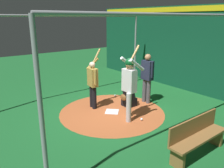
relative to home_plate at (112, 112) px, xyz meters
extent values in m
plane|color=#195B28|center=(0.00, 0.00, -0.01)|extent=(27.09, 27.09, 0.00)
cylinder|color=#AD562D|center=(0.00, 0.00, -0.01)|extent=(3.38, 3.38, 0.01)
cube|color=white|center=(0.00, 0.00, 0.00)|extent=(0.59, 0.59, 0.01)
cylinder|color=#BCBCC0|center=(0.04, 0.85, 0.43)|extent=(0.15, 0.15, 0.88)
cylinder|color=#BCBCC0|center=(-0.20, 0.58, 0.43)|extent=(0.15, 0.15, 0.88)
cube|color=silver|center=(-0.08, 0.71, 1.20)|extent=(0.22, 0.44, 0.66)
cylinder|color=silver|center=(-0.18, 0.91, 1.67)|extent=(0.53, 0.09, 0.41)
cylinder|color=silver|center=(-0.18, 0.52, 1.67)|extent=(0.53, 0.09, 0.41)
sphere|color=#9E704C|center=(-0.08, 0.71, 1.66)|extent=(0.23, 0.23, 0.23)
sphere|color=#0F4C23|center=(-0.08, 0.71, 1.72)|extent=(0.25, 0.25, 0.25)
cylinder|color=tan|center=(-0.30, 0.58, 1.81)|extent=(0.54, 0.06, 0.73)
cube|color=black|center=(-0.80, -0.07, 0.13)|extent=(0.40, 0.40, 0.29)
cube|color=black|center=(-0.76, -0.07, 0.50)|extent=(0.31, 0.40, 0.48)
sphere|color=tan|center=(-0.74, -0.07, 0.83)|extent=(0.22, 0.22, 0.22)
cube|color=gray|center=(-0.64, -0.07, 0.83)|extent=(0.03, 0.20, 0.20)
ellipsoid|color=brown|center=(-0.48, -0.01, 0.38)|extent=(0.12, 0.28, 0.22)
cylinder|color=#4C4C51|center=(-1.52, 0.15, 0.41)|extent=(0.15, 0.15, 0.85)
cylinder|color=#4C4C51|center=(-1.52, -0.05, 0.41)|extent=(0.15, 0.15, 0.85)
cube|color=#1E2338|center=(-1.52, 0.05, 1.18)|extent=(0.22, 0.42, 0.67)
cylinder|color=#1E2338|center=(-1.52, 0.25, 1.23)|extent=(0.09, 0.09, 0.57)
cylinder|color=#1E2338|center=(-1.52, -0.15, 1.23)|extent=(0.09, 0.09, 0.57)
sphere|color=#9E704C|center=(-1.52, 0.05, 1.63)|extent=(0.22, 0.22, 0.22)
cylinder|color=black|center=(0.29, -0.59, 0.37)|extent=(0.15, 0.15, 0.77)
cylinder|color=black|center=(0.26, -0.79, 0.37)|extent=(0.15, 0.15, 0.77)
cube|color=#AE893F|center=(0.27, -0.69, 1.06)|extent=(0.28, 0.45, 0.61)
cylinder|color=#AE893F|center=(0.30, -0.49, 1.11)|extent=(0.09, 0.09, 0.51)
cylinder|color=#AE893F|center=(0.14, -0.88, 1.47)|extent=(0.46, 0.16, 0.40)
sphere|color=beige|center=(0.27, -0.69, 1.47)|extent=(0.20, 0.20, 0.20)
cylinder|color=tan|center=(0.06, -0.87, 1.58)|extent=(0.47, 0.13, 0.74)
cube|color=#0F472D|center=(-3.96, 0.00, 1.70)|extent=(0.20, 11.09, 3.43)
cube|color=yellow|center=(-3.85, 0.00, 3.26)|extent=(0.03, 10.87, 0.20)
cylinder|color=gray|center=(-3.07, -2.23, 1.49)|extent=(0.08, 0.08, 3.01)
cylinder|color=gray|center=(3.07, 2.23, 1.49)|extent=(0.08, 0.08, 3.01)
cylinder|color=gray|center=(0.00, -2.23, 3.00)|extent=(6.14, 0.07, 0.07)
cylinder|color=gray|center=(0.00, 2.23, 3.00)|extent=(6.14, 0.07, 0.07)
cube|color=olive|center=(-0.06, 3.05, 0.41)|extent=(1.72, 0.36, 0.05)
cube|color=olive|center=(-0.06, 2.89, 0.64)|extent=(1.72, 0.04, 0.40)
cube|color=olive|center=(-0.80, 3.05, 0.19)|extent=(0.08, 0.32, 0.40)
cube|color=olive|center=(0.68, 3.05, 0.19)|extent=(0.08, 0.32, 0.40)
sphere|color=white|center=(-0.31, 1.04, 0.03)|extent=(0.07, 0.07, 0.07)
sphere|color=white|center=(-1.00, -1.10, 0.03)|extent=(0.07, 0.07, 0.07)
camera|label=1|loc=(4.13, 5.36, 2.94)|focal=36.12mm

